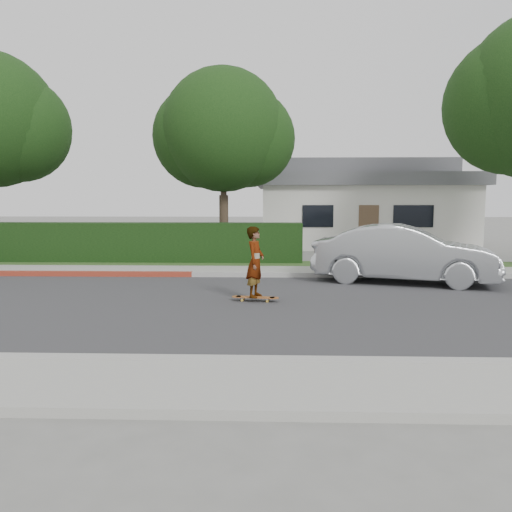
% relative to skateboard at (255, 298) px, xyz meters
% --- Properties ---
extents(ground, '(120.00, 120.00, 0.00)m').
position_rel_skateboard_xyz_m(ground, '(-3.04, -0.44, -0.10)').
color(ground, slate).
rests_on(ground, ground).
extents(road, '(60.00, 8.00, 0.01)m').
position_rel_skateboard_xyz_m(road, '(-3.04, -0.44, -0.09)').
color(road, '#2D2D30').
rests_on(road, ground).
extents(curb_near, '(60.00, 0.20, 0.15)m').
position_rel_skateboard_xyz_m(curb_near, '(-3.04, -4.54, -0.02)').
color(curb_near, '#9E9E99').
rests_on(curb_near, ground).
extents(curb_far, '(60.00, 0.20, 0.15)m').
position_rel_skateboard_xyz_m(curb_far, '(-3.04, 3.66, -0.02)').
color(curb_far, '#9E9E99').
rests_on(curb_far, ground).
extents(sidewalk_far, '(60.00, 1.60, 0.12)m').
position_rel_skateboard_xyz_m(sidewalk_far, '(-3.04, 4.56, -0.04)').
color(sidewalk_far, gray).
rests_on(sidewalk_far, ground).
extents(planting_strip, '(60.00, 1.60, 0.10)m').
position_rel_skateboard_xyz_m(planting_strip, '(-3.04, 6.16, -0.05)').
color(planting_strip, '#2D4C1E').
rests_on(planting_strip, ground).
extents(hedge, '(15.00, 1.00, 1.50)m').
position_rel_skateboard_xyz_m(hedge, '(-6.04, 6.76, 0.65)').
color(hedge, black).
rests_on(hedge, ground).
extents(tree_center, '(5.66, 4.84, 7.44)m').
position_rel_skateboard_xyz_m(tree_center, '(-1.56, 8.75, 4.81)').
color(tree_center, '#33261C').
rests_on(tree_center, ground).
extents(house, '(10.60, 8.60, 4.30)m').
position_rel_skateboard_xyz_m(house, '(4.96, 15.55, 2.00)').
color(house, beige).
rests_on(house, ground).
extents(skateboard, '(1.11, 0.37, 0.10)m').
position_rel_skateboard_xyz_m(skateboard, '(0.00, 0.00, 0.00)').
color(skateboard, gold).
rests_on(skateboard, ground).
extents(skateboarder, '(0.53, 0.67, 1.62)m').
position_rel_skateboard_xyz_m(skateboarder, '(0.00, 0.00, 0.82)').
color(skateboarder, white).
rests_on(skateboarder, skateboard).
extents(car_silver, '(5.26, 3.09, 1.64)m').
position_rel_skateboard_xyz_m(car_silver, '(4.08, 2.77, 0.72)').
color(car_silver, '#B0B4B8').
rests_on(car_silver, ground).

